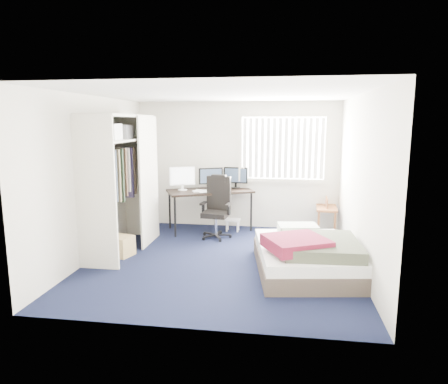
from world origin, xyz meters
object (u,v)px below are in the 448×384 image
bed (307,254)px  nightstand (326,210)px  office_chair (217,214)px  desk (210,189)px

bed → nightstand: bearing=77.4°
office_chair → bed: (1.54, -1.57, -0.18)m
office_chair → desk: bearing=114.4°
desk → nightstand: desk is taller
bed → desk: bearing=130.6°
office_chair → nightstand: bearing=16.1°
desk → nightstand: bearing=2.4°
desk → office_chair: 0.66m
office_chair → bed: bearing=-45.5°
desk → nightstand: 2.28m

